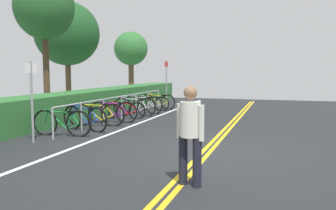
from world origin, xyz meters
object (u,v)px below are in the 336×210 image
Objects in this scene: bicycle_0 at (62,123)px; sign_post_far at (166,79)px; tree_mid at (44,8)px; pedestrian at (190,130)px; bicycle_1 at (85,118)px; bicycle_8 at (158,101)px; bicycle_2 at (96,115)px; bicycle_6 at (143,105)px; bicycle_5 at (134,107)px; tree_extra at (131,49)px; tree_far_right at (67,34)px; bike_rack at (121,102)px; bicycle_4 at (123,110)px; sign_post_near at (32,93)px; bicycle_3 at (113,112)px; bicycle_7 at (151,103)px.

bicycle_0 is 8.63m from sign_post_far.
pedestrian is at bearing -130.91° from tree_mid.
bicycle_1 reaches higher than bicycle_8.
bicycle_2 is (0.88, 0.08, 0.00)m from bicycle_1.
bicycle_6 is at bearing -48.61° from tree_mid.
bicycle_2 is 1.02× the size of bicycle_5.
bicycle_1 is at bearing -163.32° from tree_extra.
bicycle_1 is 7.47m from tree_far_right.
bike_rack is 3.67m from bicycle_8.
bicycle_4 is (3.71, -0.14, -0.05)m from bicycle_0.
sign_post_near is (-6.49, 0.38, 0.88)m from bicycle_6.
bicycle_2 is 4.69m from tree_mid.
bicycle_3 is 6.38m from tree_far_right.
bicycle_1 is at bearing 179.18° from bicycle_7.
bicycle_5 is (1.88, -0.01, -0.00)m from bicycle_3.
bicycle_6 is 1.05m from bicycle_7.
bicycle_2 is 1.05× the size of bicycle_4.
sign_post_near is at bearing 176.69° from bicycle_6.
bicycle_3 is 5.97m from sign_post_far.
bicycle_5 is at bearing -3.86° from sign_post_near.
tree_far_right reaches higher than bicycle_3.
sign_post_far is (1.24, -0.04, 1.02)m from bicycle_8.
bicycle_6 is at bearing 179.01° from sign_post_far.
bicycle_8 is 0.42× the size of tree_extra.
bicycle_7 is 1.06× the size of pedestrian.
tree_extra is at bearing 23.97° from bicycle_5.
pedestrian is at bearing -154.10° from bicycle_6.
bicycle_7 is at bearing 0.60° from bicycle_6.
tree_mid is (3.99, 2.46, 2.84)m from sign_post_near.
bicycle_3 is 0.96× the size of bicycle_5.
bicycle_7 reaches higher than bicycle_4.
bicycle_8 reaches higher than bicycle_7.
bicycle_0 is 5.46m from bicycle_6.
bicycle_5 reaches higher than bicycle_8.
bicycle_2 is 1.07× the size of bicycle_7.
bicycle_3 is 2.78m from bicycle_6.
bicycle_7 is 7.60m from sign_post_near.
sign_post_near reaches higher than bicycle_6.
tree_extra reaches higher than bicycle_8.
bicycle_4 is 1.75m from bicycle_6.
bicycle_5 is 1.05× the size of bicycle_7.
bicycle_0 is at bearing 178.06° from bicycle_8.
bicycle_2 is 1.88m from bicycle_4.
bicycle_0 is 1.04× the size of bicycle_4.
bicycle_3 is (-0.99, -0.14, -0.27)m from bike_rack.
bike_rack is 3.74× the size of sign_post_far.
bicycle_7 is 10.48m from pedestrian.
tree_mid is 9.76m from tree_extra.
bike_rack is 4.95m from sign_post_far.
bicycle_5 is 1.95m from bicycle_7.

